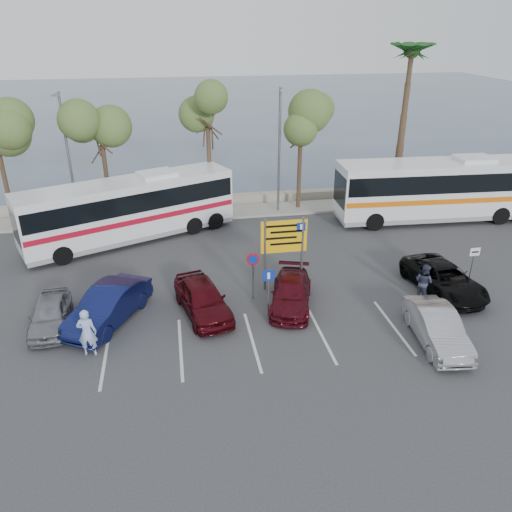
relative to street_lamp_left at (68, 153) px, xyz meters
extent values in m
plane|color=#363639|center=(10.00, -13.52, -4.60)|extent=(120.00, 120.00, 0.00)
cube|color=gray|center=(10.00, 0.48, -4.52)|extent=(44.00, 2.40, 0.15)
cube|color=gray|center=(10.00, 2.48, -4.30)|extent=(48.00, 0.80, 0.60)
plane|color=#394C5C|center=(10.00, 46.48, -4.59)|extent=(140.00, 140.00, 0.00)
cylinder|color=#382619|center=(-4.00, 0.48, -1.79)|extent=(0.28, 0.28, 5.32)
cylinder|color=#382619|center=(2.00, 0.48, -1.93)|extent=(0.28, 0.28, 5.04)
cylinder|color=#382619|center=(8.50, 0.48, -1.65)|extent=(0.28, 0.28, 5.60)
cylinder|color=#382619|center=(14.50, 0.48, -1.86)|extent=(0.28, 0.28, 5.18)
cylinder|color=#382619|center=(21.50, 0.48, 0.55)|extent=(0.48, 0.48, 10.00)
cylinder|color=slate|center=(0.00, 0.08, -0.45)|extent=(0.16, 0.16, 8.00)
cylinder|color=slate|center=(0.00, -0.37, 3.50)|extent=(0.12, 0.90, 0.12)
cube|color=slate|center=(0.00, -0.87, 3.45)|extent=(0.45, 0.25, 0.12)
cylinder|color=slate|center=(13.00, 0.08, -0.45)|extent=(0.16, 0.16, 8.00)
cylinder|color=slate|center=(13.00, -0.37, 3.50)|extent=(0.12, 0.90, 0.12)
cube|color=slate|center=(13.00, -0.87, 3.45)|extent=(0.45, 0.25, 0.12)
cylinder|color=slate|center=(10.10, -10.32, -2.80)|extent=(0.12, 0.12, 3.60)
cylinder|color=slate|center=(11.90, -10.32, -2.80)|extent=(0.12, 0.12, 3.60)
cube|color=#F6B10C|center=(11.00, -10.32, -1.90)|extent=(2.20, 0.06, 1.60)
cube|color=#0C2699|center=(11.80, -10.36, -1.45)|extent=(0.42, 0.01, 0.42)
cylinder|color=slate|center=(9.40, -11.12, -3.50)|extent=(0.07, 0.07, 2.20)
cylinder|color=#B20C0C|center=(9.40, -11.15, -2.55)|extent=(0.60, 0.03, 0.60)
cylinder|color=slate|center=(9.80, -12.72, -3.50)|extent=(0.07, 0.07, 2.20)
cube|color=#0C2699|center=(9.80, -12.74, -2.60)|extent=(0.50, 0.03, 0.50)
cylinder|color=slate|center=(19.80, -12.02, -3.50)|extent=(0.07, 0.07, 2.20)
cube|color=white|center=(19.80, -12.04, -2.60)|extent=(0.50, 0.03, 0.40)
cube|color=white|center=(3.50, -3.02, -2.52)|extent=(12.34, 7.29, 3.03)
cube|color=black|center=(3.50, -3.02, -1.98)|extent=(12.13, 7.23, 1.08)
cube|color=#A90D22|center=(3.50, -3.02, -3.01)|extent=(12.24, 7.27, 0.31)
cube|color=gray|center=(3.50, -3.02, -4.03)|extent=(12.22, 7.22, 0.56)
cube|color=white|center=(3.50, -3.02, -0.88)|extent=(2.54, 2.32, 0.25)
cube|color=white|center=(22.86, -3.02, -2.38)|extent=(13.28, 3.40, 3.24)
cube|color=black|center=(22.86, -3.02, -1.80)|extent=(13.02, 3.43, 1.15)
cube|color=orange|center=(22.86, -3.02, -2.90)|extent=(13.15, 3.43, 0.33)
cube|color=gray|center=(22.86, -3.02, -4.00)|extent=(13.15, 3.37, 0.60)
cube|color=white|center=(22.86, -3.02, -0.63)|extent=(2.27, 1.86, 0.26)
imported|color=gray|center=(0.58, -12.02, -3.96)|extent=(1.69, 3.82, 1.28)
imported|color=#0F1548|center=(2.98, -12.02, -3.82)|extent=(3.69, 4.97, 1.56)
imported|color=#4E0D17|center=(11.00, -12.02, -3.98)|extent=(2.91, 4.61, 1.24)
imported|color=#490A11|center=(7.00, -12.02, -3.85)|extent=(2.72, 4.68, 1.50)
imported|color=black|center=(18.47, -12.02, -3.92)|extent=(2.75, 5.08, 1.35)
imported|color=#99989E|center=(16.07, -15.86, -3.90)|extent=(1.93, 4.39, 1.40)
imported|color=#9AB0E0|center=(2.42, -14.30, -3.60)|extent=(0.76, 0.52, 2.00)
imported|color=#303348|center=(17.16, -12.52, -3.70)|extent=(0.99, 1.08, 1.79)
camera|label=1|loc=(6.06, -31.15, 7.20)|focal=35.00mm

